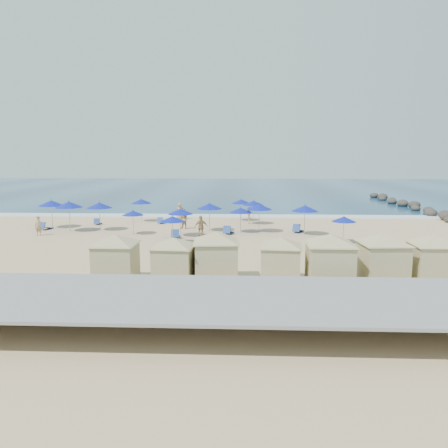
# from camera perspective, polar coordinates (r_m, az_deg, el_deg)

# --- Properties ---
(ground) EXTENTS (160.00, 160.00, 0.00)m
(ground) POSITION_cam_1_polar(r_m,az_deg,el_deg) (31.56, -3.72, -2.80)
(ground) COLOR tan
(ground) RESTS_ON ground
(ocean) EXTENTS (160.00, 80.00, 0.06)m
(ocean) POSITION_cam_1_polar(r_m,az_deg,el_deg) (86.03, 0.26, 4.60)
(ocean) COLOR navy
(ocean) RESTS_ON ground
(surf_line) EXTENTS (160.00, 2.50, 0.08)m
(surf_line) POSITION_cam_1_polar(r_m,az_deg,el_deg) (46.78, -1.67, 1.07)
(surf_line) COLOR white
(surf_line) RESTS_ON ground
(seawall) EXTENTS (160.00, 6.10, 1.22)m
(seawall) POSITION_cam_1_polar(r_m,az_deg,el_deg) (18.47, -8.33, -9.24)
(seawall) COLOR gray
(seawall) RESTS_ON ground
(rock_jetty) EXTENTS (2.56, 26.66, 0.96)m
(rock_jetty) POSITION_cam_1_polar(r_m,az_deg,el_deg) (59.63, 22.75, 2.37)
(rock_jetty) COLOR #292522
(rock_jetty) RESTS_ON ground
(trash_bin) EXTENTS (0.98, 0.98, 0.88)m
(trash_bin) POSITION_cam_1_polar(r_m,az_deg,el_deg) (28.02, -5.03, -3.39)
(trash_bin) COLOR black
(trash_bin) RESTS_ON ground
(cabana_0) EXTENTS (4.33, 4.33, 2.72)m
(cabana_0) POSITION_cam_1_polar(r_m,az_deg,el_deg) (22.70, -13.97, -3.63)
(cabana_0) COLOR tan
(cabana_0) RESTS_ON ground
(cabana_1) EXTENTS (4.12, 4.12, 2.59)m
(cabana_1) POSITION_cam_1_polar(r_m,az_deg,el_deg) (22.07, -6.60, -3.98)
(cabana_1) COLOR tan
(cabana_1) RESTS_ON ground
(cabana_2) EXTENTS (4.55, 4.55, 2.86)m
(cabana_2) POSITION_cam_1_polar(r_m,az_deg,el_deg) (22.12, -1.01, -3.47)
(cabana_2) COLOR tan
(cabana_2) RESTS_ON ground
(cabana_3) EXTENTS (4.13, 4.13, 2.60)m
(cabana_3) POSITION_cam_1_polar(r_m,az_deg,el_deg) (22.13, 7.41, -3.94)
(cabana_3) COLOR tan
(cabana_3) RESTS_ON ground
(cabana_4) EXTENTS (4.62, 4.62, 2.90)m
(cabana_4) POSITION_cam_1_polar(r_m,az_deg,el_deg) (21.94, 13.67, -3.77)
(cabana_4) COLOR tan
(cabana_4) RESTS_ON ground
(cabana_5) EXTENTS (4.52, 4.52, 2.84)m
(cabana_5) POSITION_cam_1_polar(r_m,az_deg,el_deg) (23.14, 20.04, -3.49)
(cabana_5) COLOR tan
(cabana_5) RESTS_ON ground
(cabana_6) EXTENTS (4.42, 4.42, 2.77)m
(cabana_6) POSITION_cam_1_polar(r_m,az_deg,el_deg) (24.13, 25.71, -3.44)
(cabana_6) COLOR tan
(cabana_6) RESTS_ON ground
(umbrella_0) EXTENTS (2.26, 2.26, 2.58)m
(umbrella_0) POSITION_cam_1_polar(r_m,az_deg,el_deg) (41.83, -21.63, 2.55)
(umbrella_0) COLOR #A5A8AD
(umbrella_0) RESTS_ON ground
(umbrella_1) EXTENTS (2.35, 2.35, 2.67)m
(umbrella_1) POSITION_cam_1_polar(r_m,az_deg,el_deg) (39.26, -19.60, 2.41)
(umbrella_1) COLOR #A5A8AD
(umbrella_1) RESTS_ON ground
(umbrella_2) EXTENTS (2.22, 2.22, 2.53)m
(umbrella_2) POSITION_cam_1_polar(r_m,az_deg,el_deg) (39.04, -15.97, 2.37)
(umbrella_2) COLOR #A5A8AD
(umbrella_2) RESTS_ON ground
(umbrella_3) EXTENTS (1.80, 1.80, 2.05)m
(umbrella_3) POSITION_cam_1_polar(r_m,az_deg,el_deg) (36.42, -11.81, 1.43)
(umbrella_3) COLOR #A5A8AD
(umbrella_3) RESTS_ON ground
(umbrella_4) EXTENTS (2.03, 2.03, 2.31)m
(umbrella_4) POSITION_cam_1_polar(r_m,az_deg,el_deg) (43.54, -10.77, 2.94)
(umbrella_4) COLOR #A5A8AD
(umbrella_4) RESTS_ON ground
(umbrella_5) EXTENTS (2.05, 2.05, 2.33)m
(umbrella_5) POSITION_cam_1_polar(r_m,az_deg,el_deg) (34.87, -5.70, 1.65)
(umbrella_5) COLOR #A5A8AD
(umbrella_5) RESTS_ON ground
(umbrella_6) EXTENTS (1.87, 1.87, 2.13)m
(umbrella_6) POSITION_cam_1_polar(r_m,az_deg,el_deg) (31.97, -6.76, 0.67)
(umbrella_6) COLOR #A5A8AD
(umbrella_6) RESTS_ON ground
(umbrella_7) EXTENTS (1.93, 1.93, 2.19)m
(umbrella_7) POSITION_cam_1_polar(r_m,az_deg,el_deg) (36.50, 2.18, 1.82)
(umbrella_7) COLOR #A5A8AD
(umbrella_7) RESTS_ON ground
(umbrella_8) EXTENTS (2.19, 2.19, 2.50)m
(umbrella_8) POSITION_cam_1_polar(r_m,az_deg,el_deg) (36.77, 4.62, 2.26)
(umbrella_8) COLOR #A5A8AD
(umbrella_8) RESTS_ON ground
(umbrella_9) EXTENTS (2.04, 2.04, 2.32)m
(umbrella_9) POSITION_cam_1_polar(r_m,az_deg,el_deg) (41.14, 3.86, 2.75)
(umbrella_9) COLOR #A5A8AD
(umbrella_9) RESTS_ON ground
(umbrella_10) EXTENTS (2.22, 2.22, 2.53)m
(umbrella_10) POSITION_cam_1_polar(r_m,az_deg,el_deg) (35.90, 10.54, 2.02)
(umbrella_10) COLOR #A5A8AD
(umbrella_10) RESTS_ON ground
(umbrella_11) EXTENTS (1.83, 1.83, 2.08)m
(umbrella_11) POSITION_cam_1_polar(r_m,az_deg,el_deg) (33.14, 15.39, 0.62)
(umbrella_11) COLOR #A5A8AD
(umbrella_11) RESTS_ON ground
(umbrella_12) EXTENTS (2.18, 2.18, 2.48)m
(umbrella_12) POSITION_cam_1_polar(r_m,az_deg,el_deg) (37.21, -1.92, 2.34)
(umbrella_12) COLOR #A5A8AD
(umbrella_12) RESTS_ON ground
(umbrella_13) EXTENTS (1.96, 1.96, 2.23)m
(umbrella_13) POSITION_cam_1_polar(r_m,az_deg,el_deg) (43.30, 2.26, 2.96)
(umbrella_13) COLOR #A5A8AD
(umbrella_13) RESTS_ON ground
(beach_chair_0) EXTENTS (0.92, 1.39, 0.71)m
(beach_chair_0) POSITION_cam_1_polar(r_m,az_deg,el_deg) (41.30, -22.34, -0.35)
(beach_chair_0) COLOR #26468E
(beach_chair_0) RESTS_ON ground
(beach_chair_1) EXTENTS (0.58, 1.19, 0.64)m
(beach_chair_1) POSITION_cam_1_polar(r_m,az_deg,el_deg) (42.71, -16.19, 0.22)
(beach_chair_1) COLOR #26468E
(beach_chair_1) RESTS_ON ground
(beach_chair_2) EXTENTS (0.76, 1.25, 0.64)m
(beach_chair_2) POSITION_cam_1_polar(r_m,az_deg,el_deg) (42.10, -8.19, 0.36)
(beach_chair_2) COLOR #26468E
(beach_chair_2) RESTS_ON ground
(beach_chair_3) EXTENTS (0.74, 1.42, 0.75)m
(beach_chair_3) POSITION_cam_1_polar(r_m,az_deg,el_deg) (34.47, -6.36, -1.41)
(beach_chair_3) COLOR #26468E
(beach_chair_3) RESTS_ON ground
(beach_chair_4) EXTENTS (0.93, 1.49, 0.76)m
(beach_chair_4) POSITION_cam_1_polar(r_m,az_deg,el_deg) (36.01, 0.53, -0.91)
(beach_chair_4) COLOR #26468E
(beach_chair_4) RESTS_ON ground
(beach_chair_5) EXTENTS (1.14, 1.53, 0.77)m
(beach_chair_5) POSITION_cam_1_polar(r_m,az_deg,el_deg) (37.27, 9.59, -0.69)
(beach_chair_5) COLOR #26468E
(beach_chair_5) RESTS_ON ground
(beachgoer_0) EXTENTS (0.61, 0.43, 1.59)m
(beachgoer_0) POSITION_cam_1_polar(r_m,az_deg,el_deg) (38.31, -23.07, -0.22)
(beachgoer_0) COLOR tan
(beachgoer_0) RESTS_ON ground
(beachgoer_1) EXTENTS (1.08, 1.01, 1.77)m
(beachgoer_1) POSITION_cam_1_polar(r_m,az_deg,el_deg) (38.62, -5.27, 0.65)
(beachgoer_1) COLOR tan
(beachgoer_1) RESTS_ON ground
(beachgoer_2) EXTENTS (1.11, 0.70, 1.77)m
(beachgoer_2) POSITION_cam_1_polar(r_m,az_deg,el_deg) (34.21, -3.02, -0.38)
(beachgoer_2) COLOR tan
(beachgoer_2) RESTS_ON ground
(beachgoer_3) EXTENTS (0.67, 1.05, 1.55)m
(beachgoer_3) POSITION_cam_1_polar(r_m,az_deg,el_deg) (41.69, 3.36, 1.12)
(beachgoer_3) COLOR tan
(beachgoer_3) RESTS_ON ground
(beachgoer_4) EXTENTS (0.95, 0.73, 1.72)m
(beachgoer_4) POSITION_cam_1_polar(r_m,az_deg,el_deg) (44.54, -5.78, 1.70)
(beachgoer_4) COLOR tan
(beachgoer_4) RESTS_ON ground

